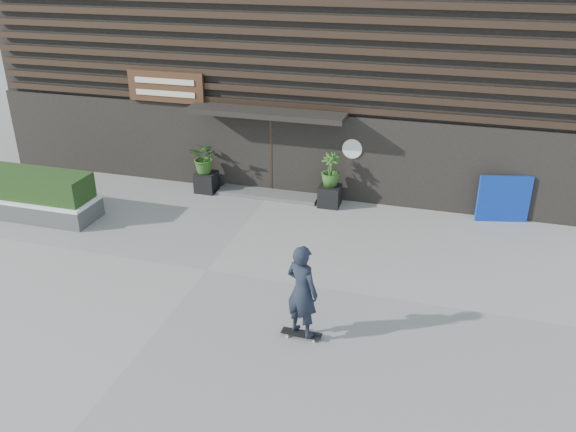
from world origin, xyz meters
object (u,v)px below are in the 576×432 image
(blue_tarp, at_px, (504,199))
(skateboarder, at_px, (302,291))
(planter_pot_right, at_px, (330,196))
(raised_bed, at_px, (36,207))
(planter_pot_left, at_px, (206,182))

(blue_tarp, bearing_deg, skateboarder, -133.66)
(planter_pot_right, bearing_deg, skateboarder, -82.18)
(skateboarder, bearing_deg, planter_pot_right, 97.82)
(planter_pot_right, bearing_deg, blue_tarp, 3.68)
(planter_pot_right, distance_m, skateboarder, 6.32)
(planter_pot_right, bearing_deg, raised_bed, -158.93)
(raised_bed, height_order, blue_tarp, blue_tarp)
(planter_pot_left, xyz_separation_m, blue_tarp, (8.47, 0.30, 0.34))
(raised_bed, relative_size, skateboarder, 1.78)
(planter_pot_left, bearing_deg, blue_tarp, 2.03)
(planter_pot_left, bearing_deg, skateboarder, -53.20)
(blue_tarp, xyz_separation_m, skateboarder, (-3.81, -6.52, 0.38))
(planter_pot_right, height_order, skateboarder, skateboarder)
(blue_tarp, bearing_deg, planter_pot_left, 168.68)
(planter_pot_right, relative_size, skateboarder, 0.31)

